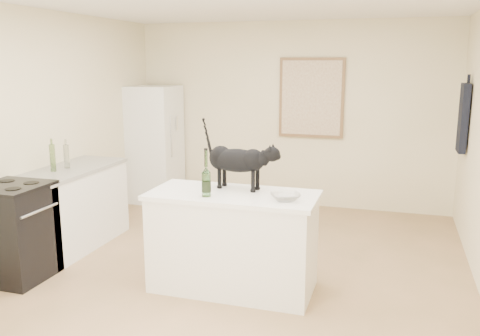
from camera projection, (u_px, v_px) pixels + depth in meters
name	position (u px, v px, depth m)	size (l,w,h in m)	color
floor	(230.00, 277.00, 4.88)	(5.50, 5.50, 0.00)	tan
wall_back	(290.00, 115.00, 7.19)	(4.50, 4.50, 0.00)	beige
wall_front	(15.00, 248.00, 2.04)	(4.50, 4.50, 0.00)	beige
wall_left	(24.00, 134.00, 5.27)	(5.50, 5.50, 0.00)	beige
island_base	(233.00, 243.00, 4.58)	(1.44, 0.67, 0.86)	white
island_top	(233.00, 195.00, 4.49)	(1.50, 0.70, 0.04)	white
left_cabinets	(72.00, 209.00, 5.64)	(0.60, 1.40, 0.86)	white
left_countertop	(69.00, 170.00, 5.55)	(0.62, 1.44, 0.04)	gray
stove	(14.00, 233.00, 4.79)	(0.60, 0.60, 0.90)	black
fridge	(154.00, 144.00, 7.47)	(0.68, 0.68, 1.70)	white
artwork_frame	(311.00, 98.00, 7.02)	(0.90, 0.03, 1.10)	brown
artwork_canvas	(311.00, 98.00, 7.01)	(0.82, 0.00, 1.02)	beige
hanging_garment	(463.00, 118.00, 5.88)	(0.08, 0.34, 0.80)	black
black_cat	(237.00, 164.00, 4.59)	(0.67, 0.20, 0.47)	black
wine_bottle	(206.00, 175.00, 4.33)	(0.08, 0.08, 0.37)	#296227
glass_bowl	(285.00, 197.00, 4.23)	(0.25, 0.25, 0.06)	white
fridge_paper	(177.00, 123.00, 7.38)	(0.01, 0.16, 0.20)	white
counter_bottle_cluster	(59.00, 157.00, 5.42)	(0.09, 0.25, 0.29)	#8F9B91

